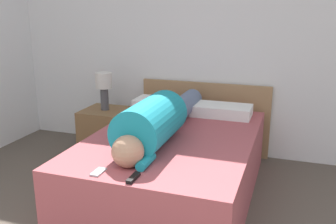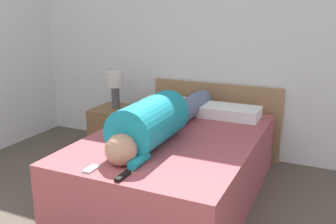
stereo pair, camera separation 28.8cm
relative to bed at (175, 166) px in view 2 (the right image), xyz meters
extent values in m
cube|color=white|center=(0.17, 1.21, 1.02)|extent=(6.23, 0.06, 2.60)
cube|color=#A84C51|center=(0.00, 0.00, 0.00)|extent=(1.37, 2.02, 0.57)
cube|color=#A37A51|center=(0.00, 1.14, 0.13)|extent=(1.49, 0.04, 0.82)
cube|color=brown|center=(-1.05, 0.70, -0.02)|extent=(0.49, 0.49, 0.53)
cylinder|color=#4C4C51|center=(-1.05, 0.70, 0.37)|extent=(0.09, 0.09, 0.25)
cylinder|color=silver|center=(-1.05, 0.70, 0.58)|extent=(0.19, 0.19, 0.17)
sphere|color=tan|center=(-0.09, -0.74, 0.40)|extent=(0.23, 0.23, 0.23)
cylinder|color=teal|center=(-0.09, -0.30, 0.47)|extent=(0.38, 0.74, 0.38)
cylinder|color=slate|center=(-0.09, 0.52, 0.39)|extent=(0.21, 0.89, 0.21)
cylinder|color=teal|center=(0.02, -0.69, 0.32)|extent=(0.07, 0.22, 0.07)
cube|color=white|center=(-0.34, 0.74, 0.35)|extent=(0.64, 0.33, 0.12)
cube|color=white|center=(0.27, 0.74, 0.34)|extent=(0.60, 0.33, 0.11)
cube|color=black|center=(0.02, -0.91, 0.30)|extent=(0.04, 0.15, 0.02)
cube|color=#B2B7BC|center=(-0.24, -0.89, 0.29)|extent=(0.06, 0.13, 0.01)
camera|label=1|loc=(0.95, -2.93, 1.35)|focal=40.00mm
camera|label=2|loc=(1.22, -2.82, 1.35)|focal=40.00mm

